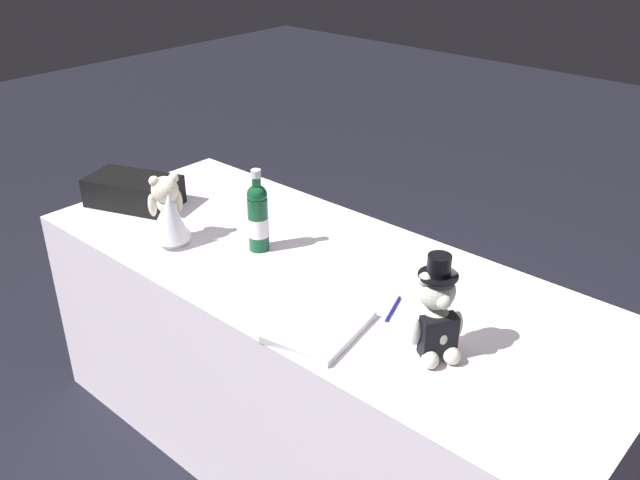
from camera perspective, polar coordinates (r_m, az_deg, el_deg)
The scene contains 8 objects.
ground_plane at distance 2.63m, azimuth 0.00°, elevation -16.90°, with size 12.00×12.00×0.00m, color black.
reception_table at distance 2.38m, azimuth 0.00°, elevation -10.33°, with size 2.04×0.80×0.76m, color white.
teddy_bear_groom at distance 1.75m, azimuth 9.67°, elevation -6.32°, with size 0.14×0.14×0.29m.
teddy_bear_bride at distance 2.33m, azimuth -12.57°, elevation 2.12°, with size 0.21×0.18×0.24m.
champagne_bottle at distance 2.23m, azimuth -5.22°, elevation 1.97°, with size 0.07×0.07×0.28m.
signing_pen at distance 1.97m, azimuth 6.18°, elevation -5.68°, with size 0.05×0.13×0.01m.
gift_case_black at distance 2.67m, azimuth -15.33°, elevation 3.97°, with size 0.38×0.29×0.11m.
guestbook at distance 1.87m, azimuth -0.07°, elevation -7.26°, with size 0.21×0.27×0.02m, color white.
Camera 1 is at (1.25, -1.40, 1.85)m, focal length 38.22 mm.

